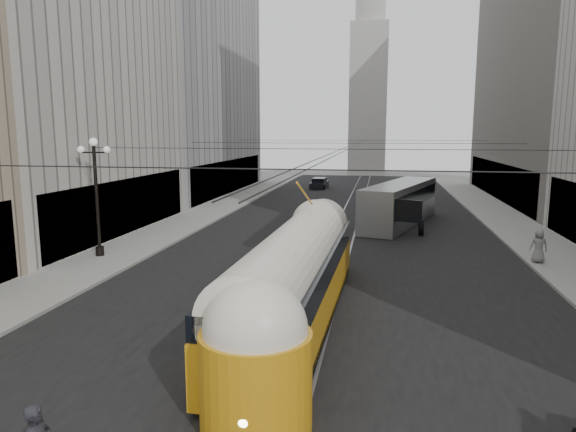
% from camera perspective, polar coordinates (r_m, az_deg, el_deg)
% --- Properties ---
extents(road, '(20.00, 85.00, 0.02)m').
position_cam_1_polar(road, '(40.19, 6.72, -0.53)').
color(road, black).
rests_on(road, ground).
extents(sidewalk_left, '(4.00, 72.00, 0.15)m').
position_cam_1_polar(sidewalk_left, '(45.88, -8.12, 0.76)').
color(sidewalk_left, gray).
rests_on(sidewalk_left, ground).
extents(sidewalk_right, '(4.00, 72.00, 0.15)m').
position_cam_1_polar(sidewalk_right, '(44.61, 22.59, -0.11)').
color(sidewalk_right, gray).
rests_on(sidewalk_right, ground).
extents(rail_left, '(0.12, 85.00, 0.04)m').
position_cam_1_polar(rail_left, '(40.25, 5.66, -0.49)').
color(rail_left, gray).
rests_on(rail_left, ground).
extents(rail_right, '(0.12, 85.00, 0.04)m').
position_cam_1_polar(rail_right, '(40.16, 7.79, -0.56)').
color(rail_right, gray).
rests_on(rail_right, ground).
extents(building_left_far, '(12.60, 28.60, 28.60)m').
position_cam_1_polar(building_left_far, '(59.89, -12.26, 16.28)').
color(building_left_far, '#999999').
rests_on(building_left_far, ground).
extents(building_right_far, '(12.60, 32.60, 32.60)m').
position_cam_1_polar(building_right_far, '(58.57, 29.07, 17.50)').
color(building_right_far, '#514C47').
rests_on(building_right_far, ground).
extents(distant_tower, '(6.00, 6.00, 31.36)m').
position_cam_1_polar(distant_tower, '(87.46, 8.96, 14.53)').
color(distant_tower, '#B2AFA8').
rests_on(distant_tower, ground).
extents(lamppost_left_mid, '(1.86, 0.44, 6.37)m').
position_cam_1_polar(lamppost_left_mid, '(29.35, -20.53, 2.71)').
color(lamppost_left_mid, black).
rests_on(lamppost_left_mid, sidewalk_left).
extents(catenary, '(25.00, 72.00, 0.23)m').
position_cam_1_polar(catenary, '(38.61, 6.97, 7.85)').
color(catenary, black).
rests_on(catenary, ground).
extents(streetcar, '(3.01, 16.49, 3.62)m').
position_cam_1_polar(streetcar, '(18.59, 0.96, -6.43)').
color(streetcar, orange).
rests_on(streetcar, ground).
extents(city_bus, '(6.08, 12.62, 3.09)m').
position_cam_1_polar(city_bus, '(39.06, 12.36, 1.55)').
color(city_bus, gray).
rests_on(city_bus, ground).
extents(sedan_white_far, '(3.37, 4.82, 1.41)m').
position_cam_1_polar(sedan_white_far, '(54.85, 13.45, 2.57)').
color(sedan_white_far, '#BBBBBB').
rests_on(sedan_white_far, ground).
extents(sedan_dark_far, '(1.98, 4.21, 1.29)m').
position_cam_1_polar(sedan_dark_far, '(63.16, 3.50, 3.61)').
color(sedan_dark_far, black).
rests_on(sedan_dark_far, ground).
extents(pedestrian_sidewalk_right, '(0.87, 0.55, 1.75)m').
position_cam_1_polar(pedestrian_sidewalk_right, '(29.41, 26.09, -3.00)').
color(pedestrian_sidewalk_right, slate).
rests_on(pedestrian_sidewalk_right, sidewalk_right).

